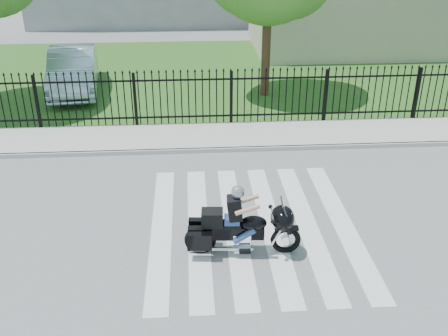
{
  "coord_description": "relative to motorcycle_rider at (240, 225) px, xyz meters",
  "views": [
    {
      "loc": [
        -1.3,
        -9.67,
        6.28
      ],
      "look_at": [
        -0.58,
        0.93,
        1.0
      ],
      "focal_mm": 42.0,
      "sensor_mm": 36.0,
      "label": 1
    }
  ],
  "objects": [
    {
      "name": "crosswalk",
      "position": [
        0.39,
        0.92,
        -0.63
      ],
      "size": [
        5.0,
        5.5,
        0.01
      ],
      "primitive_type": null,
      "color": "silver",
      "rests_on": "ground"
    },
    {
      "name": "curb",
      "position": [
        0.39,
        4.92,
        -0.58
      ],
      "size": [
        40.0,
        0.12,
        0.12
      ],
      "primitive_type": "cube",
      "color": "#ADAAA3",
      "rests_on": "ground"
    },
    {
      "name": "parked_car",
      "position": [
        -5.27,
        10.91,
        0.18
      ],
      "size": [
        2.3,
        5.02,
        1.6
      ],
      "primitive_type": "imported",
      "rotation": [
        0.0,
        0.0,
        0.13
      ],
      "color": "#ACC8D9",
      "rests_on": "grass_strip"
    },
    {
      "name": "sidewalk",
      "position": [
        0.39,
        5.92,
        -0.58
      ],
      "size": [
        40.0,
        2.0,
        0.12
      ],
      "primitive_type": "cube",
      "color": "#ADAAA3",
      "rests_on": "ground"
    },
    {
      "name": "building_low",
      "position": [
        7.39,
        16.92,
        1.11
      ],
      "size": [
        10.0,
        6.0,
        3.5
      ],
      "primitive_type": "cube",
      "color": "beige",
      "rests_on": "ground"
    },
    {
      "name": "ground",
      "position": [
        0.39,
        0.92,
        -0.64
      ],
      "size": [
        120.0,
        120.0,
        0.0
      ],
      "primitive_type": "plane",
      "color": "slate",
      "rests_on": "ground"
    },
    {
      "name": "iron_fence",
      "position": [
        0.39,
        6.92,
        0.27
      ],
      "size": [
        26.0,
        0.04,
        1.8
      ],
      "color": "black",
      "rests_on": "ground"
    },
    {
      "name": "motorcycle_rider",
      "position": [
        0.0,
        0.0,
        0.0
      ],
      "size": [
        2.35,
        0.8,
        1.55
      ],
      "rotation": [
        0.0,
        0.0,
        -0.07
      ],
      "color": "black",
      "rests_on": "ground"
    },
    {
      "name": "grass_strip",
      "position": [
        0.39,
        12.92,
        -0.63
      ],
      "size": [
        40.0,
        12.0,
        0.02
      ],
      "primitive_type": "cube",
      "color": "#25551D",
      "rests_on": "ground"
    }
  ]
}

